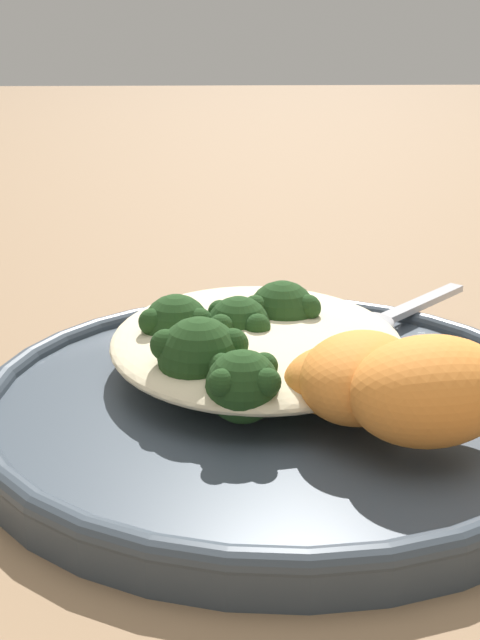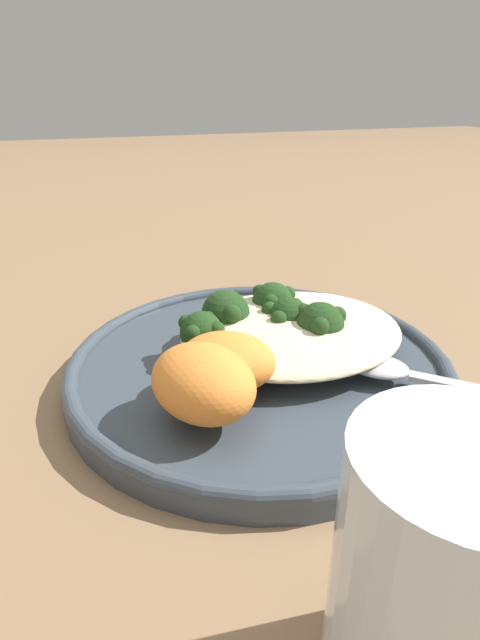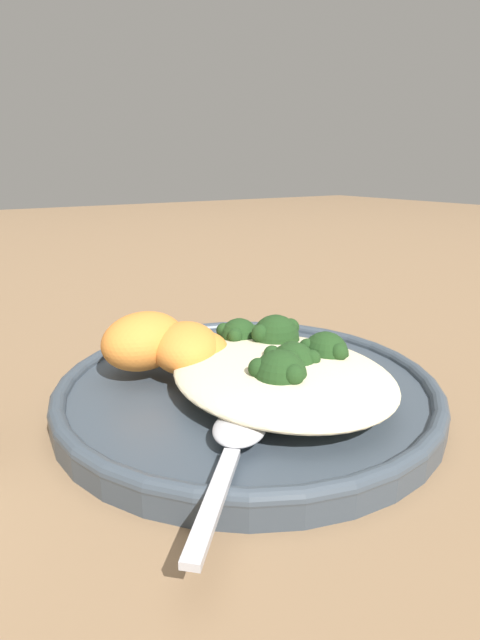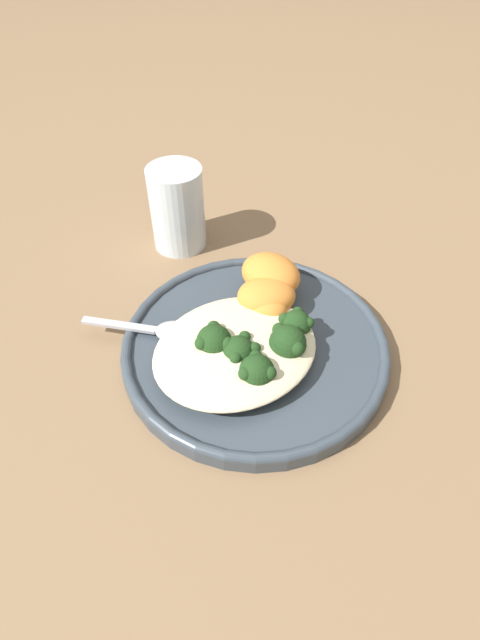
# 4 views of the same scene
# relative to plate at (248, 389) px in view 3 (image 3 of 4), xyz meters

# --- Properties ---
(ground_plane) EXTENTS (4.00, 4.00, 0.00)m
(ground_plane) POSITION_rel_plate_xyz_m (-0.02, -0.01, -0.01)
(ground_plane) COLOR #846647
(plate) EXTENTS (0.29, 0.29, 0.02)m
(plate) POSITION_rel_plate_xyz_m (0.00, 0.00, 0.00)
(plate) COLOR #38424C
(plate) RESTS_ON ground_plane
(quinoa_mound) EXTENTS (0.17, 0.15, 0.02)m
(quinoa_mound) POSITION_rel_plate_xyz_m (-0.03, -0.00, 0.02)
(quinoa_mound) COLOR beige
(quinoa_mound) RESTS_ON plate
(broccoli_stalk_0) EXTENTS (0.08, 0.04, 0.04)m
(broccoli_stalk_0) POSITION_rel_plate_xyz_m (-0.04, 0.01, 0.03)
(broccoli_stalk_0) COLOR #9EBC66
(broccoli_stalk_0) RESTS_ON plate
(broccoli_stalk_1) EXTENTS (0.07, 0.06, 0.03)m
(broccoli_stalk_1) POSITION_rel_plate_xyz_m (-0.03, -0.01, 0.03)
(broccoli_stalk_1) COLOR #9EBC66
(broccoli_stalk_1) RESTS_ON plate
(broccoli_stalk_2) EXTENTS (0.07, 0.11, 0.03)m
(broccoli_stalk_2) POSITION_rel_plate_xyz_m (-0.03, -0.04, 0.03)
(broccoli_stalk_2) COLOR #9EBC66
(broccoli_stalk_2) RESTS_ON plate
(broccoli_stalk_3) EXTENTS (0.04, 0.11, 0.04)m
(broccoli_stalk_3) POSITION_rel_plate_xyz_m (0.01, -0.03, 0.03)
(broccoli_stalk_3) COLOR #9EBC66
(broccoli_stalk_3) RESTS_ON plate
(broccoli_stalk_4) EXTENTS (0.06, 0.07, 0.03)m
(broccoli_stalk_4) POSITION_rel_plate_xyz_m (0.03, -0.01, 0.02)
(broccoli_stalk_4) COLOR #9EBC66
(broccoli_stalk_4) RESTS_ON plate
(sweet_potato_chunk_0) EXTENTS (0.05, 0.06, 0.03)m
(sweet_potato_chunk_0) POSITION_rel_plate_xyz_m (0.03, 0.02, 0.03)
(sweet_potato_chunk_0) COLOR orange
(sweet_potato_chunk_0) RESTS_ON plate
(sweet_potato_chunk_1) EXTENTS (0.08, 0.08, 0.04)m
(sweet_potato_chunk_1) POSITION_rel_plate_xyz_m (0.04, 0.03, 0.03)
(sweet_potato_chunk_1) COLOR orange
(sweet_potato_chunk_1) RESTS_ON plate
(sweet_potato_chunk_2) EXTENTS (0.08, 0.09, 0.04)m
(sweet_potato_chunk_2) POSITION_rel_plate_xyz_m (0.06, 0.06, 0.03)
(sweet_potato_chunk_2) COLOR orange
(sweet_potato_chunk_2) RESTS_ON plate
(spoon) EXTENTS (0.11, 0.10, 0.01)m
(spoon) POSITION_rel_plate_xyz_m (-0.08, 0.06, 0.01)
(spoon) COLOR #B7B7BC
(spoon) RESTS_ON plate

